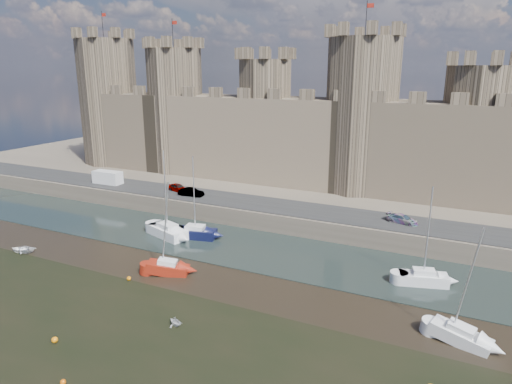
# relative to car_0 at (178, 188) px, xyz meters

# --- Properties ---
(ground) EXTENTS (160.00, 160.00, 0.00)m
(ground) POSITION_rel_car_0_xyz_m (22.71, -34.48, -3.14)
(ground) COLOR black
(ground) RESTS_ON ground
(water_channel) EXTENTS (160.00, 12.00, 0.08)m
(water_channel) POSITION_rel_car_0_xyz_m (22.71, -10.48, -3.10)
(water_channel) COLOR black
(water_channel) RESTS_ON ground
(quay) EXTENTS (160.00, 60.00, 2.50)m
(quay) POSITION_rel_car_0_xyz_m (22.71, 25.52, -1.89)
(quay) COLOR #4C443A
(quay) RESTS_ON ground
(road) EXTENTS (160.00, 7.00, 0.10)m
(road) POSITION_rel_car_0_xyz_m (22.71, -0.48, -0.59)
(road) COLOR black
(road) RESTS_ON quay
(castle) EXTENTS (108.50, 11.00, 29.00)m
(castle) POSITION_rel_car_0_xyz_m (22.07, 13.52, 8.53)
(castle) COLOR #42382B
(castle) RESTS_ON quay
(car_0) EXTENTS (4.00, 2.39, 1.28)m
(car_0) POSITION_rel_car_0_xyz_m (0.00, 0.00, 0.00)
(car_0) COLOR gray
(car_0) RESTS_ON quay
(car_1) EXTENTS (3.98, 1.70, 1.28)m
(car_1) POSITION_rel_car_0_xyz_m (3.33, -1.39, -0.00)
(car_1) COLOR gray
(car_1) RESTS_ON quay
(car_2) EXTENTS (4.14, 2.51, 1.12)m
(car_2) POSITION_rel_car_0_xyz_m (33.86, -0.44, -0.08)
(car_2) COLOR gray
(car_2) RESTS_ON quay
(van) EXTENTS (5.02, 2.14, 2.16)m
(van) POSITION_rel_car_0_xyz_m (-13.37, -0.98, 0.44)
(van) COLOR silver
(van) RESTS_ON quay
(sailboat_0) EXTENTS (6.46, 4.13, 11.27)m
(sailboat_0) POSITION_rel_car_0_xyz_m (6.33, -11.59, -2.28)
(sailboat_0) COLOR silver
(sailboat_0) RESTS_ON ground
(sailboat_1) EXTENTS (5.63, 3.11, 10.66)m
(sailboat_1) POSITION_rel_car_0_xyz_m (9.81, -10.40, -2.31)
(sailboat_1) COLOR black
(sailboat_1) RESTS_ON ground
(sailboat_2) EXTENTS (5.04, 3.05, 10.19)m
(sailboat_2) POSITION_rel_car_0_xyz_m (37.69, -11.52, -2.32)
(sailboat_2) COLOR silver
(sailboat_2) RESTS_ON ground
(sailboat_4) EXTENTS (4.70, 3.19, 10.25)m
(sailboat_4) POSITION_rel_car_0_xyz_m (12.92, -20.58, -2.39)
(sailboat_4) COLOR maroon
(sailboat_4) RESTS_ON ground
(sailboat_5) EXTENTS (4.86, 2.82, 9.86)m
(sailboat_5) POSITION_rel_car_0_xyz_m (41.50, -20.87, -2.42)
(sailboat_5) COLOR silver
(sailboat_5) RESTS_ON ground
(dinghy_3) EXTENTS (1.74, 1.62, 0.76)m
(dinghy_3) POSITION_rel_car_0_xyz_m (19.55, -28.62, -2.76)
(dinghy_3) COLOR silver
(dinghy_3) RESTS_ON ground
(dinghy_6) EXTENTS (3.29, 2.45, 0.65)m
(dinghy_6) POSITION_rel_car_0_xyz_m (-6.27, -23.22, -2.81)
(dinghy_6) COLOR white
(dinghy_6) RESTS_ON ground
(buoy_0) EXTENTS (0.51, 0.51, 0.51)m
(buoy_0) POSITION_rel_car_0_xyz_m (12.28, -34.82, -2.89)
(buoy_0) COLOR orange
(buoy_0) RESTS_ON ground
(buoy_1) EXTENTS (0.45, 0.45, 0.45)m
(buoy_1) POSITION_rel_car_0_xyz_m (10.21, -23.61, -2.91)
(buoy_1) COLOR orange
(buoy_1) RESTS_ON ground
(buoy_4) EXTENTS (0.39, 0.39, 0.39)m
(buoy_4) POSITION_rel_car_0_xyz_m (16.85, -38.14, -2.94)
(buoy_4) COLOR #CF5609
(buoy_4) RESTS_ON ground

